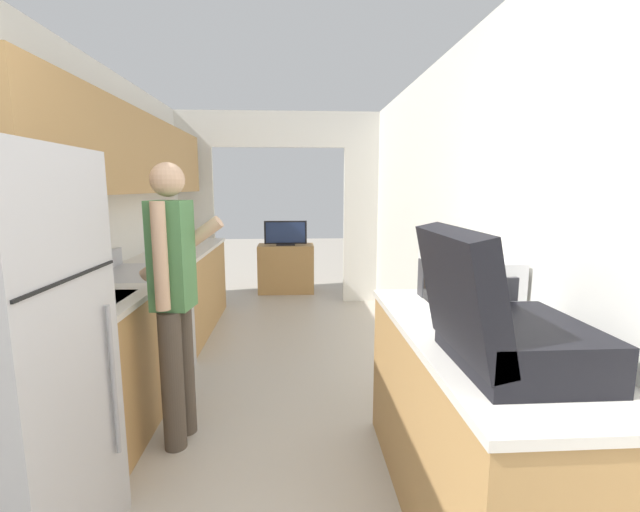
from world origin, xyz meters
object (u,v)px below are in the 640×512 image
object	(u,v)px
range_oven	(142,328)
person	(174,297)
microwave	(467,284)
knife	(162,259)
suitcase	(499,325)
television	(286,233)
tv_cabinet	(286,268)

from	to	relation	value
range_oven	person	size ratio (longest dim) A/B	0.62
microwave	knife	size ratio (longest dim) A/B	1.37
range_oven	suitcase	distance (m)	2.73
television	knife	bearing A→B (deg)	-113.59
tv_cabinet	microwave	bearing A→B (deg)	-76.05
suitcase	tv_cabinet	xyz separation A→B (m)	(-0.86, 4.82, -0.70)
suitcase	microwave	bearing A→B (deg)	76.58
range_oven	knife	bearing A→B (deg)	88.11
microwave	television	world-z (taller)	microwave
microwave	tv_cabinet	xyz separation A→B (m)	(-1.02, 4.12, -0.69)
range_oven	television	distance (m)	3.14
microwave	television	distance (m)	4.21
range_oven	knife	world-z (taller)	range_oven
person	suitcase	size ratio (longest dim) A/B	2.98
microwave	television	size ratio (longest dim) A/B	0.77
range_oven	person	xyz separation A→B (m)	(0.48, -0.79, 0.45)
microwave	range_oven	bearing A→B (deg)	150.98
television	knife	size ratio (longest dim) A/B	1.78
knife	television	bearing A→B (deg)	49.21
suitcase	knife	size ratio (longest dim) A/B	1.63
person	television	xyz separation A→B (m)	(0.58, 3.71, -0.02)
microwave	tv_cabinet	world-z (taller)	microwave
range_oven	television	xyz separation A→B (m)	(1.06, 2.93, 0.42)
person	television	size ratio (longest dim) A/B	2.73
person	knife	distance (m)	1.41
suitcase	microwave	world-z (taller)	suitcase
microwave	person	bearing A→B (deg)	167.13
person	microwave	world-z (taller)	person
person	suitcase	world-z (taller)	person
range_oven	person	distance (m)	1.03
range_oven	television	bearing A→B (deg)	70.11
tv_cabinet	knife	size ratio (longest dim) A/B	2.35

